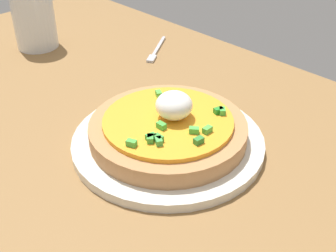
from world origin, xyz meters
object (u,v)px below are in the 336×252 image
at_px(plate, 168,142).
at_px(pizza, 168,128).
at_px(fork, 156,51).
at_px(cup_near, 34,20).

xyz_separation_m(plate, pizza, (-0.00, -0.00, 0.02)).
height_order(pizza, fork, pizza).
relative_size(pizza, cup_near, 1.78).
bearing_deg(cup_near, pizza, 172.89).
bearing_deg(pizza, plate, 62.37).
bearing_deg(pizza, fork, -40.40).
bearing_deg(fork, cup_near, -84.48).
height_order(plate, fork, plate).
bearing_deg(plate, pizza, -117.63).
distance_m(pizza, fork, 0.32).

